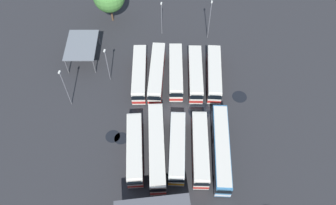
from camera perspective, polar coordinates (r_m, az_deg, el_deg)
ground_plane at (r=61.38m, az=1.42°, el=-1.81°), size 96.41×96.41×0.00m
bus_row0_slot0 at (r=64.77m, az=-4.75°, el=4.76°), size 12.37×4.57×3.46m
bus_row0_slot1 at (r=64.76m, az=-1.87°, el=4.96°), size 12.99×3.83×3.46m
bus_row0_slot2 at (r=64.90m, az=1.30°, el=5.12°), size 12.11×4.33×3.46m
bus_row0_slot3 at (r=64.76m, az=4.55°, el=4.77°), size 12.06×4.14×3.46m
bus_row0_slot4 at (r=65.13m, az=7.61°, el=4.75°), size 12.09×3.66×3.46m
bus_row1_slot0 at (r=55.85m, az=-5.51°, el=-7.71°), size 12.15×5.04×3.46m
bus_row1_slot1 at (r=55.84m, az=-1.88°, el=-7.32°), size 15.19×5.50×3.46m
bus_row1_slot2 at (r=55.75m, az=1.53°, el=-7.47°), size 12.02×3.89×3.46m
bus_row1_slot3 at (r=55.86m, az=5.34°, el=-7.66°), size 12.69×4.19×3.46m
bus_row1_slot4 at (r=56.34m, az=8.77°, el=-7.47°), size 15.19×4.22×3.46m
maintenance_shelter at (r=69.15m, az=-14.14°, el=9.16°), size 9.08×7.10×3.80m
lamp_post_mid_lot at (r=71.85m, az=-1.06°, el=13.92°), size 0.56×0.28×7.95m
lamp_post_by_building at (r=63.74m, az=-10.02°, el=6.29°), size 0.56×0.28×7.86m
lamp_post_near_entrance at (r=61.21m, az=-16.64°, el=2.43°), size 0.56×0.28×8.90m
lamp_post_far_corner at (r=70.95m, az=6.92°, el=13.58°), size 0.56×0.28×9.27m
puddle_back_corner at (r=64.85m, az=11.74°, el=0.94°), size 2.72×2.72×0.01m
puddle_near_shelter at (r=61.91m, az=5.22°, el=-1.39°), size 3.99×3.99×0.01m
puddle_front_lane at (r=59.21m, az=-7.75°, el=-5.88°), size 2.38×2.38×0.01m
puddle_centre_drain at (r=59.61m, az=-9.12°, el=-5.55°), size 2.50×2.50×0.01m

